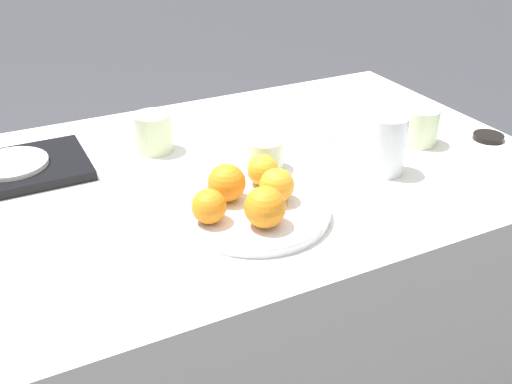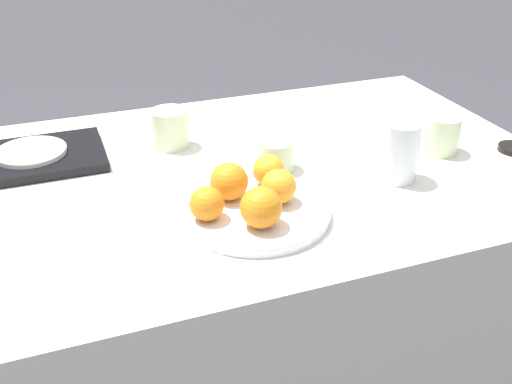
{
  "view_description": "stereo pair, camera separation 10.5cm",
  "coord_description": "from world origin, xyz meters",
  "px_view_note": "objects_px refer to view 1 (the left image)",
  "views": [
    {
      "loc": [
        -0.37,
        -1.01,
        1.29
      ],
      "look_at": [
        0.04,
        -0.19,
        0.78
      ],
      "focal_mm": 42.0,
      "sensor_mm": 36.0,
      "label": 1
    },
    {
      "loc": [
        -0.28,
        -1.05,
        1.29
      ],
      "look_at": [
        0.04,
        -0.19,
        0.78
      ],
      "focal_mm": 42.0,
      "sensor_mm": 36.0,
      "label": 2
    }
  ],
  "objects_px": {
    "side_plate": "(11,164)",
    "orange_1": "(209,207)",
    "serving_tray": "(12,170)",
    "soy_dish": "(488,137)",
    "orange_4": "(263,170)",
    "cup_2": "(154,132)",
    "cup_0": "(420,126)",
    "fruit_platter": "(256,211)",
    "water_glass": "(386,145)",
    "orange_2": "(265,207)",
    "orange_0": "(277,185)",
    "cup_1": "(264,154)",
    "napkin": "(307,133)",
    "orange_3": "(227,183)"
  },
  "relations": [
    {
      "from": "orange_1",
      "to": "side_plate",
      "type": "height_order",
      "value": "orange_1"
    },
    {
      "from": "orange_2",
      "to": "fruit_platter",
      "type": "bearing_deg",
      "value": 78.57
    },
    {
      "from": "fruit_platter",
      "to": "soy_dish",
      "type": "height_order",
      "value": "fruit_platter"
    },
    {
      "from": "fruit_platter",
      "to": "serving_tray",
      "type": "relative_size",
      "value": 0.91
    },
    {
      "from": "orange_2",
      "to": "orange_3",
      "type": "xyz_separation_m",
      "value": [
        -0.02,
        0.11,
        -0.0
      ]
    },
    {
      "from": "fruit_platter",
      "to": "orange_4",
      "type": "distance_m",
      "value": 0.1
    },
    {
      "from": "soy_dish",
      "to": "orange_1",
      "type": "bearing_deg",
      "value": -174.8
    },
    {
      "from": "orange_4",
      "to": "napkin",
      "type": "relative_size",
      "value": 0.44
    },
    {
      "from": "cup_0",
      "to": "napkin",
      "type": "distance_m",
      "value": 0.25
    },
    {
      "from": "side_plate",
      "to": "cup_1",
      "type": "bearing_deg",
      "value": -23.5
    },
    {
      "from": "side_plate",
      "to": "napkin",
      "type": "height_order",
      "value": "side_plate"
    },
    {
      "from": "orange_0",
      "to": "orange_3",
      "type": "distance_m",
      "value": 0.09
    },
    {
      "from": "fruit_platter",
      "to": "cup_1",
      "type": "bearing_deg",
      "value": 58.09
    },
    {
      "from": "cup_1",
      "to": "napkin",
      "type": "bearing_deg",
      "value": 32.92
    },
    {
      "from": "orange_2",
      "to": "cup_2",
      "type": "bearing_deg",
      "value": 98.61
    },
    {
      "from": "orange_0",
      "to": "cup_2",
      "type": "height_order",
      "value": "cup_2"
    },
    {
      "from": "orange_4",
      "to": "cup_2",
      "type": "xyz_separation_m",
      "value": [
        -0.13,
        0.27,
        -0.0
      ]
    },
    {
      "from": "orange_2",
      "to": "side_plate",
      "type": "relative_size",
      "value": 0.49
    },
    {
      "from": "orange_4",
      "to": "side_plate",
      "type": "relative_size",
      "value": 0.41
    },
    {
      "from": "cup_1",
      "to": "soy_dish",
      "type": "height_order",
      "value": "cup_1"
    },
    {
      "from": "side_plate",
      "to": "orange_1",
      "type": "bearing_deg",
      "value": -53.2
    },
    {
      "from": "cup_0",
      "to": "napkin",
      "type": "height_order",
      "value": "cup_0"
    },
    {
      "from": "orange_2",
      "to": "serving_tray",
      "type": "height_order",
      "value": "orange_2"
    },
    {
      "from": "orange_0",
      "to": "cup_0",
      "type": "height_order",
      "value": "cup_0"
    },
    {
      "from": "fruit_platter",
      "to": "serving_tray",
      "type": "height_order",
      "value": "fruit_platter"
    },
    {
      "from": "orange_0",
      "to": "orange_2",
      "type": "bearing_deg",
      "value": -131.75
    },
    {
      "from": "orange_0",
      "to": "water_glass",
      "type": "xyz_separation_m",
      "value": [
        0.27,
        0.03,
        0.01
      ]
    },
    {
      "from": "cup_0",
      "to": "fruit_platter",
      "type": "bearing_deg",
      "value": -165.85
    },
    {
      "from": "side_plate",
      "to": "napkin",
      "type": "bearing_deg",
      "value": -8.33
    },
    {
      "from": "fruit_platter",
      "to": "napkin",
      "type": "xyz_separation_m",
      "value": [
        0.27,
        0.27,
        -0.01
      ]
    },
    {
      "from": "water_glass",
      "to": "cup_2",
      "type": "height_order",
      "value": "water_glass"
    },
    {
      "from": "side_plate",
      "to": "soy_dish",
      "type": "height_order",
      "value": "side_plate"
    },
    {
      "from": "orange_2",
      "to": "orange_4",
      "type": "height_order",
      "value": "orange_2"
    },
    {
      "from": "cup_1",
      "to": "side_plate",
      "type": "bearing_deg",
      "value": 156.5
    },
    {
      "from": "orange_0",
      "to": "serving_tray",
      "type": "distance_m",
      "value": 0.55
    },
    {
      "from": "orange_0",
      "to": "water_glass",
      "type": "distance_m",
      "value": 0.27
    },
    {
      "from": "napkin",
      "to": "fruit_platter",
      "type": "bearing_deg",
      "value": -134.83
    },
    {
      "from": "orange_2",
      "to": "orange_1",
      "type": "bearing_deg",
      "value": 146.22
    },
    {
      "from": "serving_tray",
      "to": "soy_dish",
      "type": "height_order",
      "value": "serving_tray"
    },
    {
      "from": "orange_2",
      "to": "water_glass",
      "type": "relative_size",
      "value": 0.59
    },
    {
      "from": "serving_tray",
      "to": "napkin",
      "type": "bearing_deg",
      "value": -8.33
    },
    {
      "from": "fruit_platter",
      "to": "water_glass",
      "type": "xyz_separation_m",
      "value": [
        0.31,
        0.04,
        0.05
      ]
    },
    {
      "from": "fruit_platter",
      "to": "side_plate",
      "type": "xyz_separation_m",
      "value": [
        -0.37,
        0.37,
        0.01
      ]
    },
    {
      "from": "fruit_platter",
      "to": "orange_2",
      "type": "xyz_separation_m",
      "value": [
        -0.01,
        -0.06,
        0.04
      ]
    },
    {
      "from": "orange_2",
      "to": "orange_4",
      "type": "xyz_separation_m",
      "value": [
        0.07,
        0.13,
        -0.01
      ]
    },
    {
      "from": "water_glass",
      "to": "soy_dish",
      "type": "height_order",
      "value": "water_glass"
    },
    {
      "from": "napkin",
      "to": "cup_0",
      "type": "bearing_deg",
      "value": -38.26
    },
    {
      "from": "orange_1",
      "to": "orange_3",
      "type": "height_order",
      "value": "orange_3"
    },
    {
      "from": "orange_4",
      "to": "napkin",
      "type": "distance_m",
      "value": 0.3
    },
    {
      "from": "orange_2",
      "to": "cup_1",
      "type": "height_order",
      "value": "orange_2"
    }
  ]
}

